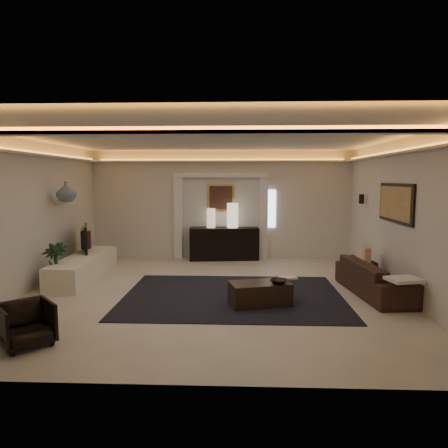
{
  "coord_description": "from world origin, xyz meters",
  "views": [
    {
      "loc": [
        0.53,
        -7.56,
        2.17
      ],
      "look_at": [
        0.2,
        0.6,
        1.25
      ],
      "focal_mm": 32.83,
      "sensor_mm": 36.0,
      "label": 1
    }
  ],
  "objects_px": {
    "armchair": "(26,324)",
    "console": "(224,244)",
    "sofa": "(377,278)",
    "coffee_table": "(260,293)"
  },
  "relations": [
    {
      "from": "armchair",
      "to": "console",
      "type": "bearing_deg",
      "value": 25.24
    },
    {
      "from": "console",
      "to": "sofa",
      "type": "xyz_separation_m",
      "value": [
        2.99,
        -3.23,
        -0.09
      ]
    },
    {
      "from": "armchair",
      "to": "coffee_table",
      "type": "bearing_deg",
      "value": -12.26
    },
    {
      "from": "console",
      "to": "armchair",
      "type": "distance_m",
      "value": 6.25
    },
    {
      "from": "sofa",
      "to": "coffee_table",
      "type": "height_order",
      "value": "sofa"
    },
    {
      "from": "console",
      "to": "armchair",
      "type": "bearing_deg",
      "value": -118.09
    },
    {
      "from": "coffee_table",
      "to": "armchair",
      "type": "relative_size",
      "value": 1.6
    },
    {
      "from": "console",
      "to": "coffee_table",
      "type": "height_order",
      "value": "console"
    },
    {
      "from": "console",
      "to": "armchair",
      "type": "relative_size",
      "value": 2.9
    },
    {
      "from": "sofa",
      "to": "coffee_table",
      "type": "xyz_separation_m",
      "value": [
        -2.21,
        -0.73,
        -0.11
      ]
    }
  ]
}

